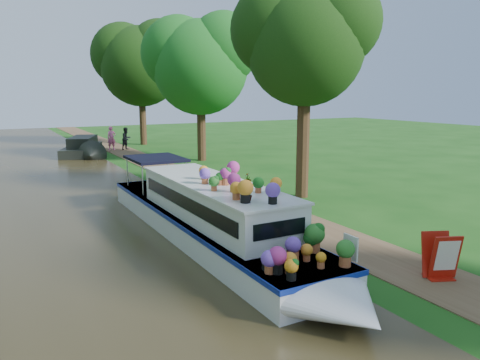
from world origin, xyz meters
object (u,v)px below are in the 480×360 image
at_px(second_boat, 83,148).
at_px(plant_boat, 214,216).
at_px(pedestrian_dark, 126,139).
at_px(sandwich_board, 441,258).
at_px(pedestrian_pink, 112,138).

bearing_deg(second_boat, plant_boat, -69.33).
height_order(second_boat, pedestrian_dark, pedestrian_dark).
distance_m(second_boat, sandwich_board, 27.62).
bearing_deg(plant_boat, pedestrian_pink, 83.20).
relative_size(pedestrian_pink, pedestrian_dark, 1.06).
height_order(plant_boat, pedestrian_pink, plant_boat).
bearing_deg(pedestrian_pink, sandwich_board, -93.35).
bearing_deg(sandwich_board, second_boat, 119.69).
distance_m(second_boat, pedestrian_dark, 3.84).
bearing_deg(plant_boat, sandwich_board, -54.21).
height_order(plant_boat, second_boat, plant_boat).
relative_size(sandwich_board, pedestrian_dark, 0.65).
bearing_deg(pedestrian_pink, second_boat, -148.89).
height_order(sandwich_board, pedestrian_dark, pedestrian_dark).
relative_size(plant_boat, pedestrian_pink, 7.44).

